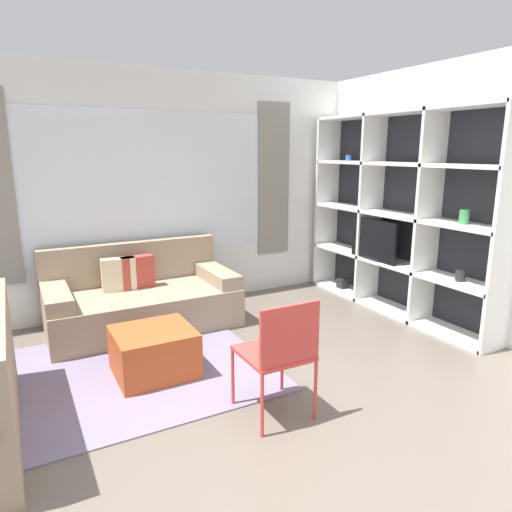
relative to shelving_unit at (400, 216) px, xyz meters
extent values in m
plane|color=#665B51|center=(-2.42, -1.79, -1.10)|extent=(16.00, 16.00, 0.00)
cube|color=white|center=(-2.42, 1.43, 0.25)|extent=(6.33, 0.07, 2.70)
cube|color=white|center=(-2.42, 1.39, 0.35)|extent=(2.82, 0.01, 1.60)
cube|color=gray|center=(-0.83, 1.37, 0.35)|extent=(0.44, 0.03, 1.90)
cube|color=white|center=(0.18, -0.20, 0.25)|extent=(0.07, 4.38, 2.70)
cube|color=slate|center=(-3.37, -0.11, -1.10)|extent=(2.78, 1.87, 0.01)
cube|color=#232328|center=(0.14, -0.01, 0.01)|extent=(0.02, 2.58, 2.23)
cube|color=white|center=(-0.04, -1.30, 0.01)|extent=(0.38, 0.04, 2.23)
cube|color=white|center=(-0.04, -0.44, 0.01)|extent=(0.38, 0.04, 2.23)
cube|color=white|center=(-0.04, 0.42, 0.01)|extent=(0.38, 0.04, 2.23)
cube|color=white|center=(-0.04, 1.28, 0.01)|extent=(0.38, 0.04, 2.23)
cube|color=white|center=(-0.04, -0.01, -1.08)|extent=(0.38, 2.58, 0.04)
cube|color=white|center=(-0.04, -0.01, -0.54)|extent=(0.38, 2.58, 0.04)
cube|color=white|center=(-0.04, -0.01, 0.01)|extent=(0.38, 2.58, 0.04)
cube|color=white|center=(-0.04, -0.01, 0.57)|extent=(0.38, 2.58, 0.04)
cube|color=white|center=(-0.04, -0.01, 1.11)|extent=(0.38, 2.58, 0.04)
cube|color=black|center=(-0.19, 0.19, -0.29)|extent=(0.04, 0.70, 0.47)
cube|color=black|center=(-0.17, 0.19, -0.51)|extent=(0.10, 0.24, 0.03)
cylinder|color=#388947|center=(-0.06, -0.87, 0.10)|extent=(0.09, 0.09, 0.14)
cylinder|color=#232328|center=(-0.06, -0.89, -0.47)|extent=(0.09, 0.09, 0.11)
cylinder|color=#2856A8|center=(-0.06, 0.86, 0.62)|extent=(0.07, 0.07, 0.07)
cube|color=#232328|center=(-0.06, 0.86, -1.01)|extent=(0.12, 0.12, 0.12)
cube|color=gray|center=(-2.72, 0.84, -0.90)|extent=(1.89, 0.99, 0.40)
cube|color=gray|center=(-2.72, 1.24, -0.48)|extent=(1.89, 0.18, 0.45)
cube|color=gray|center=(-3.55, 0.84, -0.63)|extent=(0.24, 0.93, 0.14)
cube|color=gray|center=(-1.90, 0.84, -0.63)|extent=(0.24, 0.93, 0.14)
cube|color=#AD3D33|center=(-2.73, 0.96, -0.53)|extent=(0.35, 0.15, 0.34)
cube|color=beige|center=(-2.92, 0.96, -0.53)|extent=(0.35, 0.15, 0.34)
cube|color=#B74C23|center=(-2.92, -0.24, -0.91)|extent=(0.63, 0.59, 0.39)
cylinder|color=#CC3D38|center=(-2.13, -0.98, -0.88)|extent=(0.02, 0.02, 0.44)
cylinder|color=#CC3D38|center=(-2.55, -0.98, -0.88)|extent=(0.02, 0.02, 0.44)
cylinder|color=#CC3D38|center=(-2.13, -1.42, -0.88)|extent=(0.02, 0.02, 0.44)
cylinder|color=#CC3D38|center=(-2.55, -1.42, -0.88)|extent=(0.02, 0.02, 0.44)
cube|color=#CC3D38|center=(-2.34, -1.20, -0.65)|extent=(0.44, 0.46, 0.02)
cube|color=#CC3D38|center=(-2.34, -1.41, -0.44)|extent=(0.44, 0.02, 0.40)
camera|label=1|loc=(-3.83, -3.71, 0.71)|focal=32.00mm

